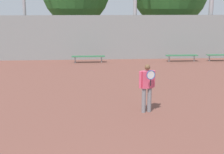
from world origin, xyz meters
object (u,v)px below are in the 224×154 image
Objects in this scene: tennis_player at (147,85)px; bench_courtside_near at (88,57)px; bench_courtside_far at (182,56)px; bench_by_gate at (219,55)px.

bench_courtside_near is at bearing 87.19° from tennis_player.
bench_courtside_far is at bearing 52.57° from tennis_player.
bench_courtside_far is 2.53m from bench_by_gate.
bench_courtside_near is at bearing 180.00° from bench_by_gate.
tennis_player is 1.03× the size of bench_by_gate.
tennis_player is at bearing -78.08° from bench_courtside_near.
bench_courtside_far and bench_by_gate have the same top height.
tennis_player is 10.62m from bench_courtside_far.
bench_courtside_far is (4.10, 9.79, -0.56)m from tennis_player.
bench_courtside_near is 8.69m from bench_by_gate.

